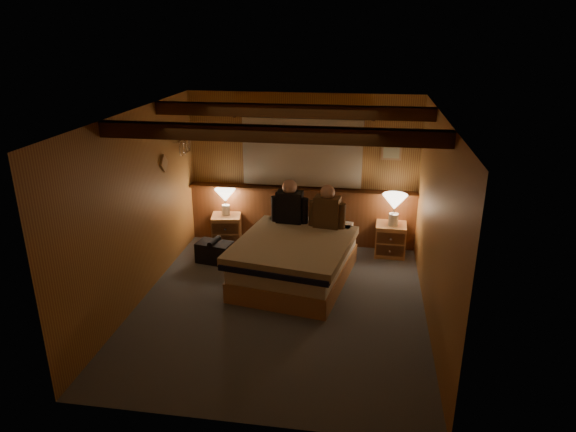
% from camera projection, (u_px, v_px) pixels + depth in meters
% --- Properties ---
extents(floor, '(4.20, 4.20, 0.00)m').
position_uv_depth(floor, '(281.00, 305.00, 6.52)').
color(floor, '#484D56').
rests_on(floor, ground).
extents(ceiling, '(4.20, 4.20, 0.00)m').
position_uv_depth(ceiling, '(280.00, 115.00, 5.69)').
color(ceiling, '#BD8247').
rests_on(ceiling, wall_back).
extents(wall_back, '(3.60, 0.00, 3.60)m').
position_uv_depth(wall_back, '(302.00, 170.00, 8.05)').
color(wall_back, '#AF833F').
rests_on(wall_back, floor).
extents(wall_left, '(0.00, 4.20, 4.20)m').
position_uv_depth(wall_left, '(137.00, 209.00, 6.36)').
color(wall_left, '#AF833F').
rests_on(wall_left, floor).
extents(wall_right, '(0.00, 4.20, 4.20)m').
position_uv_depth(wall_right, '(436.00, 225.00, 5.85)').
color(wall_right, '#AF833F').
rests_on(wall_right, floor).
extents(wall_front, '(3.60, 0.00, 3.60)m').
position_uv_depth(wall_front, '(237.00, 305.00, 4.16)').
color(wall_front, '#AF833F').
rests_on(wall_front, floor).
extents(wainscot, '(3.60, 0.23, 0.94)m').
position_uv_depth(wainscot, '(301.00, 214.00, 8.24)').
color(wainscot, brown).
rests_on(wainscot, wall_back).
extents(curtain_window, '(2.18, 0.09, 1.11)m').
position_uv_depth(curtain_window, '(302.00, 151.00, 7.87)').
color(curtain_window, '#462911').
rests_on(curtain_window, wall_back).
extents(ceiling_beams, '(3.60, 1.65, 0.16)m').
position_uv_depth(ceiling_beams, '(282.00, 121.00, 5.86)').
color(ceiling_beams, '#462911').
rests_on(ceiling_beams, ceiling).
extents(coat_rail, '(0.05, 0.55, 0.24)m').
position_uv_depth(coat_rail, '(184.00, 145.00, 7.65)').
color(coat_rail, silver).
rests_on(coat_rail, wall_left).
extents(framed_print, '(0.30, 0.04, 0.25)m').
position_uv_depth(framed_print, '(391.00, 152.00, 7.72)').
color(framed_print, tan).
rests_on(framed_print, wall_back).
extents(bed, '(1.72, 2.06, 0.63)m').
position_uv_depth(bed, '(295.00, 259.00, 7.03)').
color(bed, tan).
rests_on(bed, floor).
extents(nightstand_left, '(0.52, 0.48, 0.50)m').
position_uv_depth(nightstand_left, '(227.00, 230.00, 8.24)').
color(nightstand_left, tan).
rests_on(nightstand_left, floor).
extents(nightstand_right, '(0.47, 0.43, 0.50)m').
position_uv_depth(nightstand_right, '(390.00, 240.00, 7.87)').
color(nightstand_right, tan).
rests_on(nightstand_right, floor).
extents(lamp_left, '(0.33, 0.33, 0.43)m').
position_uv_depth(lamp_left, '(225.00, 197.00, 8.08)').
color(lamp_left, silver).
rests_on(lamp_left, nightstand_left).
extents(lamp_right, '(0.37, 0.37, 0.48)m').
position_uv_depth(lamp_right, '(395.00, 204.00, 7.64)').
color(lamp_right, silver).
rests_on(lamp_right, nightstand_right).
extents(person_left, '(0.55, 0.24, 0.67)m').
position_uv_depth(person_left, '(290.00, 205.00, 7.43)').
color(person_left, black).
rests_on(person_left, bed).
extents(person_right, '(0.53, 0.26, 0.65)m').
position_uv_depth(person_right, '(327.00, 210.00, 7.26)').
color(person_right, '#4C351E').
rests_on(person_right, bed).
extents(duffel_bag, '(0.56, 0.40, 0.37)m').
position_uv_depth(duffel_bag, '(215.00, 252.00, 7.67)').
color(duffel_bag, black).
rests_on(duffel_bag, floor).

